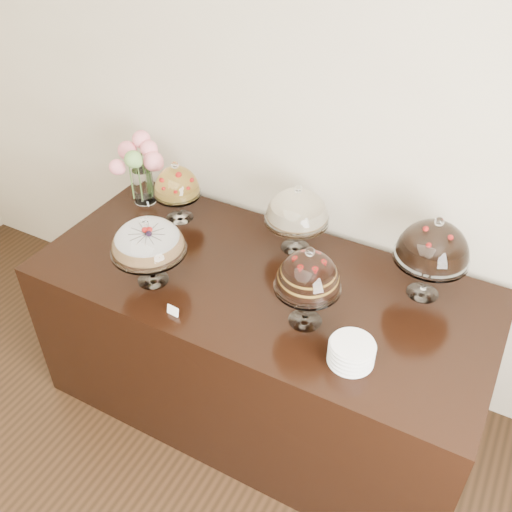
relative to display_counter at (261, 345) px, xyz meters
The scene contains 10 objects.
wall_back 1.20m from the display_counter, 107.66° to the left, with size 5.00×0.04×3.00m, color beige.
display_counter is the anchor object (origin of this frame).
cake_stand_sugar_sponge 0.86m from the display_counter, 151.80° to the right, with size 0.35×0.35×0.36m.
cake_stand_choco_layer 0.79m from the display_counter, 26.65° to the right, with size 0.28×0.28×0.40m.
cake_stand_cheesecake 0.75m from the display_counter, 83.97° to the left, with size 0.32×0.32×0.37m.
cake_stand_dark_choco 1.05m from the display_counter, 21.39° to the left, with size 0.33×0.33×0.42m.
cake_stand_fruit_tart 0.96m from the display_counter, 158.22° to the left, with size 0.25×0.25×0.35m.
flower_vase 1.18m from the display_counter, 161.74° to the left, with size 0.29×0.28×0.40m.
plate_stack 0.80m from the display_counter, 26.47° to the right, with size 0.18×0.18×0.10m.
price_card_left 0.66m from the display_counter, 120.71° to the right, with size 0.06×0.01×0.04m, color white.
Camera 1 is at (1.14, 0.62, 2.66)m, focal length 40.00 mm.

